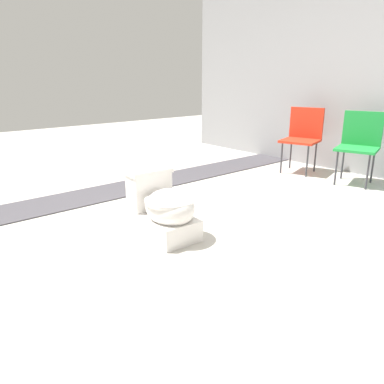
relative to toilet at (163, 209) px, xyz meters
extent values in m
plane|color=#B7B2A8|center=(-0.05, 0.12, -0.22)|extent=(14.00, 14.00, 0.00)
cube|color=#423F44|center=(-1.32, 0.62, -0.21)|extent=(0.56, 8.00, 0.01)
cube|color=white|center=(0.00, 0.00, -0.14)|extent=(0.62, 0.37, 0.17)
ellipsoid|color=white|center=(0.10, -0.01, 0.04)|extent=(0.46, 0.38, 0.28)
cylinder|color=white|center=(0.10, -0.01, 0.10)|extent=(0.41, 0.41, 0.03)
cube|color=white|center=(-0.21, 0.01, 0.10)|extent=(0.20, 0.35, 0.30)
cube|color=white|center=(-0.21, 0.01, 0.27)|extent=(0.22, 0.37, 0.04)
cylinder|color=silver|center=(-0.21, 0.09, 0.29)|extent=(0.02, 0.02, 0.01)
cube|color=red|center=(-0.52, 2.57, 0.20)|extent=(0.54, 0.54, 0.03)
cube|color=red|center=(-0.57, 2.77, 0.41)|extent=(0.43, 0.15, 0.40)
cylinder|color=#38383D|center=(-0.31, 2.46, -0.02)|extent=(0.02, 0.02, 0.40)
cylinder|color=#38383D|center=(-0.63, 2.36, -0.02)|extent=(0.02, 0.02, 0.40)
cylinder|color=#38383D|center=(-0.40, 2.78, -0.02)|extent=(0.02, 0.02, 0.40)
cylinder|color=#38383D|center=(-0.73, 2.69, -0.02)|extent=(0.02, 0.02, 0.40)
cube|color=#1E8C38|center=(0.24, 2.60, 0.20)|extent=(0.55, 0.55, 0.03)
cube|color=#1E8C38|center=(0.18, 2.80, 0.41)|extent=(0.43, 0.16, 0.40)
cylinder|color=#38383D|center=(0.45, 2.49, -0.02)|extent=(0.02, 0.02, 0.40)
cylinder|color=#38383D|center=(0.12, 2.39, -0.02)|extent=(0.02, 0.02, 0.40)
cylinder|color=#38383D|center=(0.35, 2.81, -0.02)|extent=(0.02, 0.02, 0.40)
cylinder|color=#38383D|center=(0.03, 2.72, -0.02)|extent=(0.02, 0.02, 0.40)
camera|label=1|loc=(2.28, -1.63, 1.01)|focal=35.00mm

